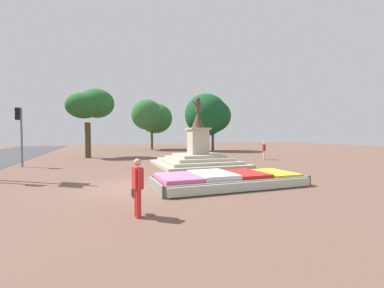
# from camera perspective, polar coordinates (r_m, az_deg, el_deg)

# --- Properties ---
(ground_plane) EXTENTS (95.23, 95.23, 0.00)m
(ground_plane) POSITION_cam_1_polar(r_m,az_deg,el_deg) (10.96, -13.37, -9.27)
(ground_plane) COLOR brown
(flower_planter) EXTENTS (6.40, 2.70, 0.60)m
(flower_planter) POSITION_cam_1_polar(r_m,az_deg,el_deg) (10.92, 7.97, -7.90)
(flower_planter) COLOR #38281C
(flower_planter) RESTS_ON ground_plane
(statue_monument) EXTENTS (5.73, 5.73, 4.75)m
(statue_monument) POSITION_cam_1_polar(r_m,az_deg,el_deg) (18.03, 1.33, -2.56)
(statue_monument) COLOR #B1A792
(statue_monument) RESTS_ON ground_plane
(traffic_light_far_corner) EXTENTS (0.42, 0.31, 3.90)m
(traffic_light_far_corner) POSITION_cam_1_polar(r_m,az_deg,el_deg) (20.29, -33.97, 3.39)
(traffic_light_far_corner) COLOR slate
(traffic_light_far_corner) RESTS_ON ground_plane
(pedestrian_with_handbag) EXTENTS (0.27, 0.73, 1.54)m
(pedestrian_with_handbag) POSITION_cam_1_polar(r_m,az_deg,el_deg) (6.91, -12.05, -8.82)
(pedestrian_with_handbag) COLOR red
(pedestrian_with_handbag) RESTS_ON ground_plane
(pedestrian_crossing_plaza) EXTENTS (0.42, 0.43, 1.54)m
(pedestrian_crossing_plaza) POSITION_cam_1_polar(r_m,az_deg,el_deg) (22.61, 15.74, -1.15)
(pedestrian_crossing_plaza) COLOR beige
(pedestrian_crossing_plaza) RESTS_ON ground_plane
(park_tree_far_left) EXTENTS (5.96, 5.57, 7.33)m
(park_tree_far_left) POSITION_cam_1_polar(r_m,az_deg,el_deg) (33.14, 3.57, 6.51)
(park_tree_far_left) COLOR brown
(park_tree_far_left) RESTS_ON ground_plane
(park_tree_behind_statue) EXTENTS (4.25, 3.86, 6.42)m
(park_tree_behind_statue) POSITION_cam_1_polar(r_m,az_deg,el_deg) (25.70, -21.42, 8.12)
(park_tree_behind_statue) COLOR #4C3823
(park_tree_behind_statue) RESTS_ON ground_plane
(park_tree_far_right) EXTENTS (6.02, 5.92, 6.88)m
(park_tree_far_right) POSITION_cam_1_polar(r_m,az_deg,el_deg) (36.66, -8.81, 6.02)
(park_tree_far_right) COLOR brown
(park_tree_far_right) RESTS_ON ground_plane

